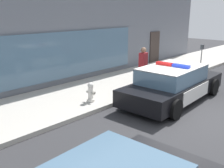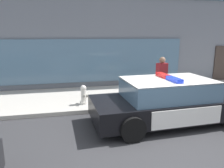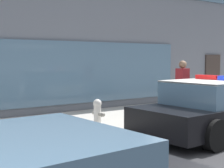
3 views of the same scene
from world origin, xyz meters
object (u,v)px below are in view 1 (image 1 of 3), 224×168
at_px(police_cruiser, 173,84).
at_px(pedestrian_on_sidewalk, 143,66).
at_px(fire_hydrant, 91,92).
at_px(parking_meter, 202,52).

xyz_separation_m(police_cruiser, pedestrian_on_sidewalk, (0.52, 1.84, 0.33)).
distance_m(police_cruiser, pedestrian_on_sidewalk, 1.95).
height_order(police_cruiser, fire_hydrant, police_cruiser).
distance_m(police_cruiser, fire_hydrant, 3.20).
relative_size(pedestrian_on_sidewalk, parking_meter, 1.28).
bearing_deg(parking_meter, fire_hydrant, 178.28).
xyz_separation_m(fire_hydrant, parking_meter, (8.57, -0.26, 0.58)).
xyz_separation_m(police_cruiser, fire_hydrant, (-2.56, 1.91, -0.18)).
relative_size(police_cruiser, fire_hydrant, 7.07).
xyz_separation_m(pedestrian_on_sidewalk, parking_meter, (5.49, -0.19, 0.07)).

